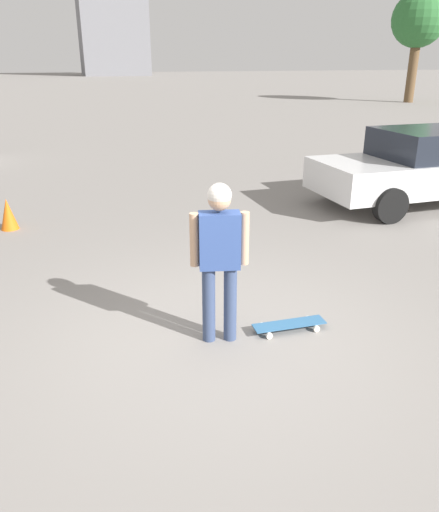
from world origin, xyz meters
TOP-DOWN VIEW (x-y plane):
  - ground_plane at (0.00, 0.00)m, footprint 220.00×220.00m
  - person at (0.00, 0.00)m, footprint 0.56×0.28m
  - skateboard at (0.77, -0.05)m, footprint 0.80×0.27m
  - car_parked_near at (5.38, 3.75)m, footprint 4.29×2.00m
  - tree_distant at (21.00, 24.85)m, footprint 3.39×3.39m
  - traffic_cone at (-2.33, 4.49)m, footprint 0.29×0.29m

SIDE VIEW (x-z plane):
  - ground_plane at x=0.00m, z-range 0.00..0.00m
  - skateboard at x=0.77m, z-range 0.02..0.11m
  - traffic_cone at x=-2.33m, z-range 0.00..0.53m
  - car_parked_near at x=5.38m, z-range 0.02..1.48m
  - person at x=0.00m, z-range 0.17..1.82m
  - tree_distant at x=21.00m, z-range 1.55..8.25m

